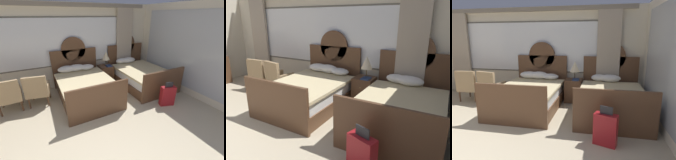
% 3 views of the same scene
% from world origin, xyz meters
% --- Properties ---
extents(wall_back_window, '(6.73, 0.22, 2.70)m').
position_xyz_m(wall_back_window, '(0.00, 3.98, 1.42)').
color(wall_back_window, beige).
rests_on(wall_back_window, ground_plane).
extents(bed_near_window, '(1.54, 2.21, 1.69)m').
position_xyz_m(bed_near_window, '(0.41, 2.88, 0.36)').
color(bed_near_window, brown).
rests_on(bed_near_window, ground_plane).
extents(bed_near_mirror, '(1.54, 2.21, 1.69)m').
position_xyz_m(bed_near_mirror, '(2.46, 2.87, 0.35)').
color(bed_near_mirror, brown).
rests_on(bed_near_mirror, ground_plane).
extents(nightstand_between_beds, '(0.47, 0.50, 0.65)m').
position_xyz_m(nightstand_between_beds, '(1.44, 3.57, 0.33)').
color(nightstand_between_beds, brown).
rests_on(nightstand_between_beds, ground_plane).
extents(table_lamp_on_nightstand, '(0.27, 0.27, 0.51)m').
position_xyz_m(table_lamp_on_nightstand, '(1.47, 3.60, 1.01)').
color(table_lamp_on_nightstand, brown).
rests_on(table_lamp_on_nightstand, nightstand_between_beds).
extents(book_on_nightstand, '(0.18, 0.26, 0.03)m').
position_xyz_m(book_on_nightstand, '(1.51, 3.48, 0.67)').
color(book_on_nightstand, navy).
rests_on(book_on_nightstand, nightstand_between_beds).
extents(armchair_by_window_left, '(0.66, 0.66, 0.90)m').
position_xyz_m(armchair_by_window_left, '(-0.87, 3.06, 0.47)').
color(armchair_by_window_left, tan).
rests_on(armchair_by_window_left, ground_plane).
extents(armchair_by_window_centre, '(0.61, 0.61, 0.90)m').
position_xyz_m(armchair_by_window_centre, '(-1.54, 3.06, 0.47)').
color(armchair_by_window_centre, tan).
rests_on(armchair_by_window_centre, ground_plane).
extents(suitcase_on_floor, '(0.42, 0.28, 0.70)m').
position_xyz_m(suitcase_on_floor, '(2.30, 1.39, 0.28)').
color(suitcase_on_floor, maroon).
rests_on(suitcase_on_floor, ground_plane).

